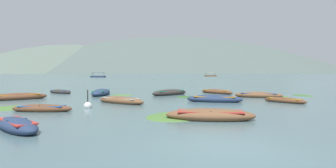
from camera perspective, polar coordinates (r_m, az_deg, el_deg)
ground_plane at (r=1507.16m, az=-3.28°, el=2.35°), size 6000.00×6000.00×0.00m
mountain_1 at (r=1580.33m, az=-14.59°, el=9.43°), size 1440.82×1440.82×393.30m
mountain_2 at (r=1877.55m, az=0.34°, el=11.29°), size 2256.64×2256.64×582.04m
mountain_3 at (r=1698.32m, az=26.11°, el=6.28°), size 773.24×773.24×246.76m
rowboat_0 at (r=18.16m, az=-10.42°, el=-3.62°), size 3.87×3.27×0.58m
rowboat_1 at (r=24.62m, az=0.38°, el=-1.93°), size 4.02×3.50×0.66m
rowboat_2 at (r=23.44m, az=19.32°, el=-2.34°), size 4.09×2.54×0.59m
rowboat_3 at (r=25.40m, az=-14.57°, el=-1.84°), size 1.61×4.38×0.72m
rowboat_4 at (r=15.70m, az=-26.06°, el=-4.88°), size 3.42×1.28×0.48m
rowboat_5 at (r=23.58m, az=-30.25°, el=-2.48°), size 4.31×3.35×0.64m
rowboat_6 at (r=11.77m, az=9.30°, el=-6.83°), size 4.15×1.94×0.62m
rowboat_8 at (r=11.02m, az=-30.39°, el=-7.88°), size 2.86×2.92×0.55m
rowboat_9 at (r=20.10m, az=24.37°, el=-3.32°), size 2.54×2.94×0.45m
rowboat_10 at (r=26.96m, az=10.68°, el=-1.69°), size 3.17×4.02×0.52m
rowboat_12 at (r=28.94m, az=-22.71°, el=-1.58°), size 3.20×2.67×0.47m
rowboat_13 at (r=19.04m, az=10.21°, el=-3.28°), size 4.21×2.36×0.64m
ferry_0 at (r=163.48m, az=9.37°, el=1.83°), size 7.69×3.35×2.54m
ferry_1 at (r=130.23m, az=-15.20°, el=1.63°), size 7.25×3.21×2.54m
mooring_buoy at (r=16.28m, az=-17.30°, el=-4.63°), size 0.49×0.49×1.23m
weed_patch_0 at (r=24.73m, az=21.99°, el=-2.57°), size 3.41×3.69×0.14m
weed_patch_1 at (r=12.50m, az=1.81°, el=-7.15°), size 4.11×4.17×0.14m
weed_patch_2 at (r=24.68m, az=-10.13°, el=-2.44°), size 2.66×2.04×0.14m
weed_patch_3 at (r=22.22m, az=5.71°, el=-2.95°), size 3.79×3.45×0.14m
weed_patch_4 at (r=26.88m, az=27.58°, el=-2.29°), size 1.65×2.42×0.14m
weed_patch_6 at (r=17.98m, az=-31.26°, el=-4.57°), size 4.31×4.12×0.14m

